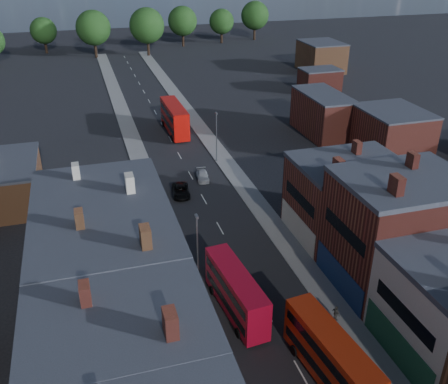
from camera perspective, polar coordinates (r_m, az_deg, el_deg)
pavement_west at (r=68.80m, az=-7.98°, el=-0.75°), size 3.00×200.00×0.12m
pavement_east at (r=71.48m, az=2.33°, el=0.62°), size 3.00×200.00×0.12m
lamp_post_2 at (r=49.61m, az=-3.05°, el=-6.11°), size 0.25×0.70×8.12m
lamp_post_3 at (r=78.07m, az=-0.87°, el=6.69°), size 0.25×0.70×8.12m
bus_0 at (r=47.45m, az=1.37°, el=-11.28°), size 3.31×10.40×4.41m
bus_1 at (r=42.09m, az=12.09°, el=-17.91°), size 3.55×10.74×4.55m
bus_2 at (r=91.60m, az=-5.67°, el=8.43°), size 3.22×12.23×5.27m
car_1 at (r=44.86m, az=12.04°, el=-17.78°), size 1.65×3.73×1.19m
car_2 at (r=69.16m, az=-4.94°, el=0.15°), size 2.84×5.14×1.36m
car_3 at (r=73.58m, az=-2.47°, el=1.87°), size 2.14×4.22×1.17m
ped_3 at (r=48.44m, az=12.68°, el=-13.38°), size 0.64×1.00×1.58m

